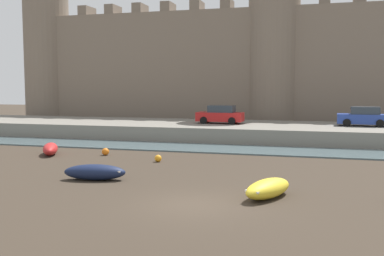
# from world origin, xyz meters

# --- Properties ---
(ground_plane) EXTENTS (160.00, 160.00, 0.00)m
(ground_plane) POSITION_xyz_m (0.00, 0.00, 0.00)
(ground_plane) COLOR #382D23
(water_channel) EXTENTS (80.00, 4.50, 0.10)m
(water_channel) POSITION_xyz_m (0.00, 15.37, 0.05)
(water_channel) COLOR slate
(water_channel) RESTS_ON ground
(quay_road) EXTENTS (66.74, 10.00, 1.29)m
(quay_road) POSITION_xyz_m (0.00, 22.62, 0.64)
(quay_road) COLOR slate
(quay_road) RESTS_ON ground
(castle) EXTENTS (60.75, 6.01, 20.73)m
(castle) POSITION_xyz_m (-0.00, 32.11, 7.59)
(castle) COLOR #7A6B5B
(castle) RESTS_ON ground
(rowboat_near_channel_left) EXTENTS (2.24, 3.13, 0.78)m
(rowboat_near_channel_left) POSITION_xyz_m (2.65, 1.91, 0.41)
(rowboat_near_channel_left) COLOR yellow
(rowboat_near_channel_left) RESTS_ON ground
(rowboat_near_channel_right) EXTENTS (2.30, 3.09, 0.79)m
(rowboat_near_channel_right) POSITION_xyz_m (-12.73, 9.83, 0.41)
(rowboat_near_channel_right) COLOR red
(rowboat_near_channel_right) RESTS_ON ground
(rowboat_midflat_left) EXTENTS (3.22, 1.63, 0.78)m
(rowboat_midflat_left) POSITION_xyz_m (-5.94, 3.20, 0.40)
(rowboat_midflat_left) COLOR #141E3D
(rowboat_midflat_left) RESTS_ON ground
(mooring_buoy_off_centre) EXTENTS (0.49, 0.49, 0.49)m
(mooring_buoy_off_centre) POSITION_xyz_m (-9.02, 10.56, 0.24)
(mooring_buoy_off_centre) COLOR orange
(mooring_buoy_off_centre) RESTS_ON ground
(mooring_buoy_near_shore) EXTENTS (0.43, 0.43, 0.43)m
(mooring_buoy_near_shore) POSITION_xyz_m (-4.74, 9.03, 0.22)
(mooring_buoy_near_shore) COLOR orange
(mooring_buoy_near_shore) RESTS_ON ground
(car_quay_east) EXTENTS (4.16, 2.00, 1.62)m
(car_quay_east) POSITION_xyz_m (-3.72, 22.60, 2.06)
(car_quay_east) COLOR red
(car_quay_east) RESTS_ON quay_road
(car_quay_centre_east) EXTENTS (4.16, 2.00, 1.62)m
(car_quay_centre_east) POSITION_xyz_m (8.31, 23.23, 2.06)
(car_quay_centre_east) COLOR #263F99
(car_quay_centre_east) RESTS_ON quay_road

